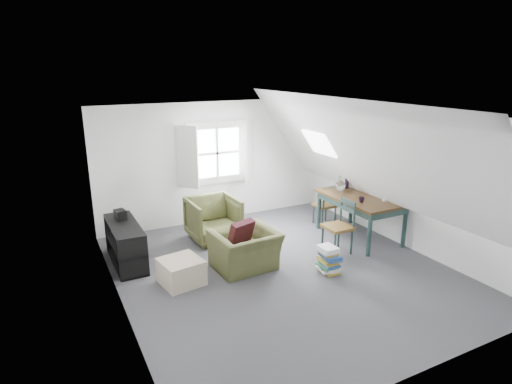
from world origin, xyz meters
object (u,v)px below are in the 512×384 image
dining_chair_near (339,226)px  magazine_stack (329,260)px  ottoman (181,272)px  dining_table (361,202)px  dining_chair_far (326,205)px  armchair_near (245,268)px  media_shelf (126,246)px  armchair_far (214,239)px

dining_chair_near → magazine_stack: (-0.63, -0.56, -0.28)m
ottoman → dining_table: size_ratio=0.35×
ottoman → dining_chair_far: (3.42, 1.05, 0.24)m
armchair_near → media_shelf: bearing=-36.4°
armchair_far → dining_chair_near: bearing=-42.7°
dining_table → dining_chair_far: (-0.17, 0.85, -0.28)m
magazine_stack → ottoman: bearing=161.7°
armchair_far → dining_table: dining_table is taller
ottoman → media_shelf: size_ratio=0.43×
armchair_near → ottoman: bearing=-3.8°
ottoman → dining_chair_near: (2.83, -0.17, 0.30)m
armchair_near → media_shelf: 2.01m
armchair_far → dining_table: 2.87m
dining_chair_near → magazine_stack: size_ratio=2.18×
armchair_far → media_shelf: 1.73m
dining_chair_far → magazine_stack: size_ratio=1.92×
armchair_far → magazine_stack: magazine_stack is taller
dining_table → media_shelf: dining_table is taller
dining_chair_near → ottoman: bearing=-75.9°
dining_chair_near → media_shelf: size_ratio=0.71×
dining_chair_near → dining_table: bearing=133.1°
dining_chair_far → magazine_stack: dining_chair_far is taller
dining_chair_far → magazine_stack: (-1.22, -1.77, -0.22)m
dining_table → magazine_stack: dining_table is taller
armchair_near → dining_table: 2.63m
armchair_near → ottoman: 1.09m
ottoman → dining_chair_near: 2.85m
armchair_near → dining_chair_near: (1.76, -0.17, 0.49)m
dining_chair_far → media_shelf: bearing=-1.6°
ottoman → dining_chair_far: dining_chair_far is taller
ottoman → media_shelf: bearing=119.2°
dining_chair_far → dining_chair_near: dining_chair_near is taller
armchair_far → ottoman: size_ratio=1.56×
dining_table → media_shelf: (-4.19, 0.87, -0.41)m
armchair_near → magazine_stack: 1.36m
dining_chair_far → magazine_stack: bearing=54.1°
dining_table → dining_chair_near: dining_chair_near is taller
dining_table → media_shelf: bearing=172.1°
dining_chair_near → media_shelf: (-3.43, 1.24, -0.18)m
dining_table → media_shelf: 4.30m
armchair_near → magazine_stack: magazine_stack is taller
media_shelf → magazine_stack: 3.33m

